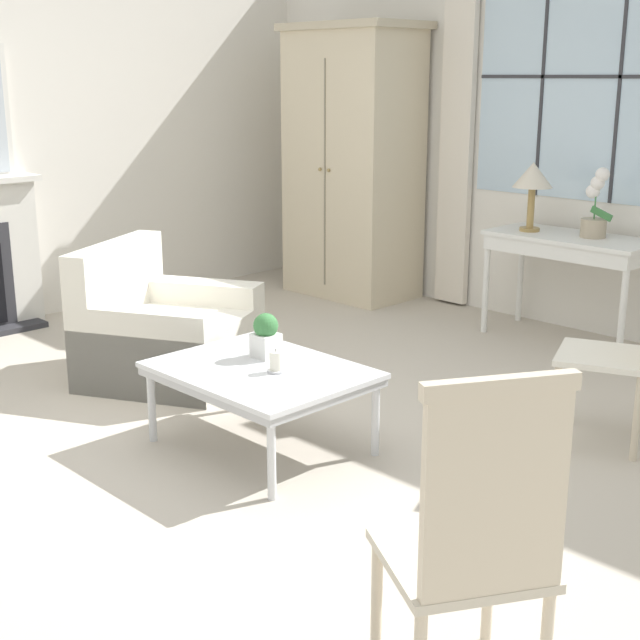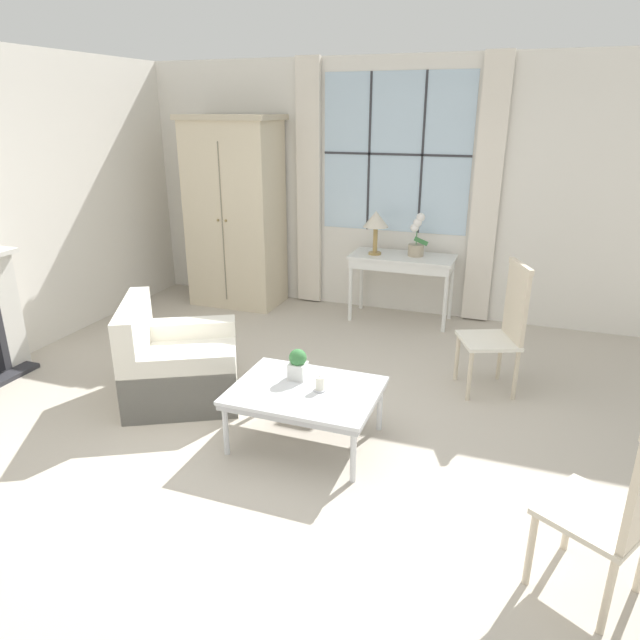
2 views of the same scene
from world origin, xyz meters
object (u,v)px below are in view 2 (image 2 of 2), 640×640
accent_chair_wooden (623,501)px  console_table (402,263)px  armoire (235,213)px  pillar_candle (320,384)px  potted_orchid (417,239)px  side_chair_wooden (503,323)px  coffee_table (305,394)px  potted_plant_small (298,364)px  table_lamp (376,221)px  armchair_upholstered (178,366)px

accent_chair_wooden → console_table: bearing=116.7°
armoire → pillar_candle: (2.04, -2.69, -0.64)m
potted_orchid → side_chair_wooden: (1.02, -1.46, -0.32)m
side_chair_wooden → pillar_candle: bearing=-130.6°
accent_chair_wooden → coffee_table: accent_chair_wooden is taller
accent_chair_wooden → side_chair_wooden: bearing=106.7°
potted_orchid → side_chair_wooden: 1.81m
coffee_table → potted_plant_small: (-0.11, 0.13, 0.16)m
coffee_table → potted_plant_small: bearing=129.5°
table_lamp → console_table: bearing=9.0°
accent_chair_wooden → coffee_table: size_ratio=1.06×
armchair_upholstered → side_chair_wooden: bearing=22.3°
armoire → table_lamp: (1.71, 0.00, 0.01)m
side_chair_wooden → table_lamp: bearing=136.7°
potted_plant_small → pillar_candle: (0.21, -0.12, -0.07)m
potted_orchid → pillar_candle: potted_orchid is taller
console_table → side_chair_wooden: side_chair_wooden is taller
potted_orchid → accent_chair_wooden: bearing=-65.3°
accent_chair_wooden → armoire: bearing=137.3°
armchair_upholstered → coffee_table: (1.25, -0.30, 0.12)m
potted_plant_small → pillar_candle: potted_plant_small is taller
armchair_upholstered → table_lamp: bearing=66.8°
table_lamp → potted_orchid: 0.48m
potted_plant_small → pillar_candle: size_ratio=1.98×
armoire → armchair_upholstered: size_ratio=1.78×
potted_orchid → coffee_table: bearing=-94.4°
side_chair_wooden → accent_chair_wooden: (0.65, -2.15, -0.02)m
armchair_upholstered → accent_chair_wooden: (3.13, -1.13, 0.32)m
console_table → table_lamp: size_ratio=2.36×
console_table → coffee_table: size_ratio=1.12×
potted_orchid → coffee_table: size_ratio=0.46×
armoire → side_chair_wooden: (3.17, -1.37, -0.50)m
console_table → potted_orchid: (0.14, 0.04, 0.27)m
armoire → potted_orchid: size_ratio=4.69×
accent_chair_wooden → coffee_table: 2.06m
armchair_upholstered → coffee_table: bearing=-13.7°
console_table → potted_orchid: bearing=17.3°
potted_plant_small → table_lamp: bearing=92.7°
potted_orchid → pillar_candle: size_ratio=4.06×
potted_plant_small → accent_chair_wooden: bearing=-25.8°
side_chair_wooden → armchair_upholstered: bearing=-157.7°
armoire → accent_chair_wooden: armoire is taller
armoire → coffee_table: 3.40m
coffee_table → accent_chair_wooden: bearing=-23.9°
potted_orchid → armchair_upholstered: size_ratio=0.38×
armoire → coffee_table: size_ratio=2.18×
console_table → potted_orchid: 0.31m
armchair_upholstered → armoire: bearing=106.0°
coffee_table → side_chair_wooden: bearing=47.1°
console_table → accent_chair_wooden: (1.80, -3.57, -0.07)m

